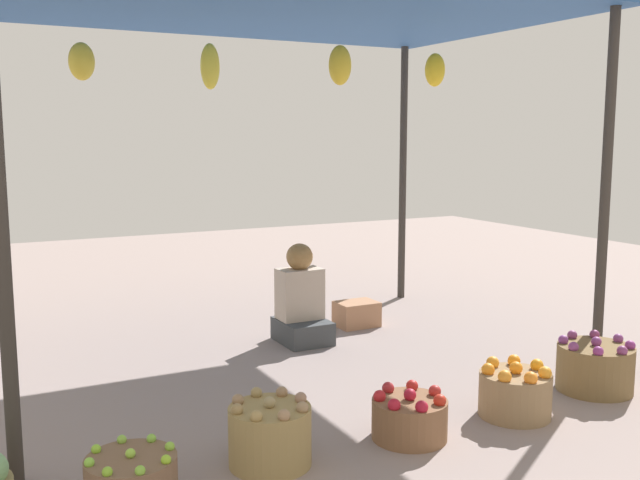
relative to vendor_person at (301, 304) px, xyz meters
The scene contains 8 objects.
ground_plane 0.52m from the vendor_person, 138.53° to the right, with size 14.00×14.00×0.00m, color gray.
market_stall_structure 2.09m from the vendor_person, 139.10° to the right, with size 4.10×2.77×2.50m.
vendor_person is the anchor object (origin of this frame).
basket_potatoes 2.17m from the vendor_person, 119.94° to the right, with size 0.41×0.41×0.35m.
basket_red_apples 1.96m from the vendor_person, 98.59° to the right, with size 0.41×0.41×0.28m.
basket_oranges 2.01m from the vendor_person, 77.64° to the right, with size 0.41×0.41×0.32m.
basket_purple_onions 2.21m from the vendor_person, 57.68° to the right, with size 0.47×0.47×0.35m.
wooden_crate_near_vendor 0.68m from the vendor_person, 17.56° to the left, with size 0.35×0.26×0.21m, color #AC7755.
Camera 1 is at (-2.10, -4.71, 1.61)m, focal length 40.57 mm.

